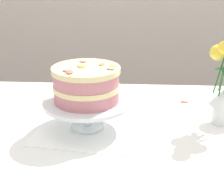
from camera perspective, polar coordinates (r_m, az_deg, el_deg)
The scene contains 5 objects.
dining_table at distance 1.18m, azimuth 2.66°, elevation -10.28°, with size 1.40×1.00×0.74m.
linen_napkin at distance 1.19m, azimuth -4.00°, elevation -4.88°, with size 0.32×0.32×0.00m, color white.
cake_stand at distance 1.16m, azimuth -4.10°, elevation -1.25°, with size 0.29×0.29×0.10m.
layer_cake at distance 1.13m, azimuth -4.20°, elevation 2.28°, with size 0.22×0.22×0.12m.
loose_petal_1 at distance 1.44m, azimuth 11.67°, elevation -0.54°, with size 0.03×0.02×0.01m, color #E56B51.
Camera 1 is at (0.01, -1.03, 1.26)m, focal length 56.31 mm.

